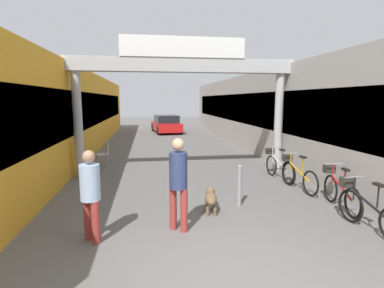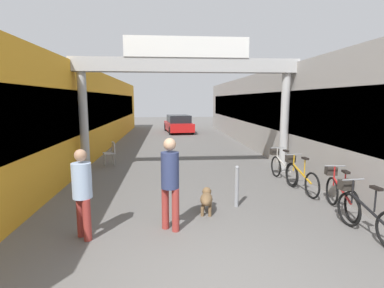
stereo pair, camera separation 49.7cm
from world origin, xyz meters
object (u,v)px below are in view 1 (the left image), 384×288
object	(u,v)px
bicycle_red_second	(339,189)
bicycle_black_nearest	(367,208)
bicycle_orange_third	(297,174)
cafe_chair_aluminium_nearer	(104,152)
dog_on_leash	(211,198)
bollard_post_metal	(239,185)
parked_car_red	(166,124)
pedestrian_companion	(90,190)
bicycle_silver_farthest	(278,165)
pedestrian_with_dog	(178,178)

from	to	relation	value
bicycle_red_second	bicycle_black_nearest	bearing A→B (deg)	-100.89
bicycle_orange_third	cafe_chair_aluminium_nearer	bearing A→B (deg)	146.58
dog_on_leash	bollard_post_metal	world-z (taller)	bollard_post_metal
parked_car_red	cafe_chair_aluminium_nearer	bearing A→B (deg)	-104.90
dog_on_leash	bicycle_orange_third	size ratio (longest dim) A/B	0.42
pedestrian_companion	bollard_post_metal	xyz separation A→B (m)	(3.10, 1.36, -0.43)
bicycle_black_nearest	bicycle_orange_third	world-z (taller)	same
pedestrian_companion	dog_on_leash	size ratio (longest dim) A/B	2.29
bicycle_silver_farthest	parked_car_red	bearing A→B (deg)	100.81
pedestrian_with_dog	parked_car_red	size ratio (longest dim) A/B	0.43
pedestrian_companion	bollard_post_metal	world-z (taller)	pedestrian_companion
bicycle_silver_farthest	parked_car_red	size ratio (longest dim) A/B	0.40
bicycle_black_nearest	cafe_chair_aluminium_nearer	bearing A→B (deg)	131.61
bollard_post_metal	parked_car_red	world-z (taller)	parked_car_red
pedestrian_with_dog	bicycle_silver_farthest	world-z (taller)	pedestrian_with_dog
pedestrian_companion	parked_car_red	xyz separation A→B (m)	(2.38, 17.50, -0.28)
bicycle_orange_third	parked_car_red	xyz separation A→B (m)	(-2.70, 15.10, 0.21)
parked_car_red	bicycle_black_nearest	bearing A→B (deg)	-81.32
pedestrian_companion	bicycle_silver_farthest	size ratio (longest dim) A/B	0.97
parked_car_red	pedestrian_companion	bearing A→B (deg)	-97.75
bicycle_orange_third	pedestrian_with_dog	bearing A→B (deg)	-148.39
bicycle_black_nearest	bicycle_silver_farthest	distance (m)	3.85
bicycle_silver_farthest	cafe_chair_aluminium_nearer	xyz separation A→B (m)	(-5.67, 2.60, 0.10)
pedestrian_companion	parked_car_red	size ratio (longest dim) A/B	0.39
pedestrian_with_dog	bicycle_silver_farthest	bearing A→B (deg)	43.78
bicycle_black_nearest	bicycle_red_second	size ratio (longest dim) A/B	1.01
bicycle_black_nearest	parked_car_red	world-z (taller)	parked_car_red
pedestrian_with_dog	cafe_chair_aluminium_nearer	distance (m)	6.35
dog_on_leash	bicycle_black_nearest	distance (m)	3.06
bicycle_silver_farthest	bicycle_orange_third	bearing A→B (deg)	-87.97
bicycle_black_nearest	bicycle_orange_third	xyz separation A→B (m)	(-0.01, 2.68, 0.00)
bollard_post_metal	pedestrian_with_dog	bearing A→B (deg)	-143.91
dog_on_leash	bicycle_silver_farthest	size ratio (longest dim) A/B	0.42
bicycle_red_second	bicycle_silver_farthest	bearing A→B (deg)	95.98
bollard_post_metal	parked_car_red	distance (m)	16.16
bicycle_black_nearest	pedestrian_with_dog	bearing A→B (deg)	171.93
dog_on_leash	pedestrian_with_dog	bearing A→B (deg)	-133.73
cafe_chair_aluminium_nearer	bicycle_silver_farthest	bearing A→B (deg)	-24.62
bicycle_silver_farthest	bollard_post_metal	bearing A→B (deg)	-131.24
pedestrian_with_dog	bollard_post_metal	bearing A→B (deg)	36.09
bicycle_red_second	pedestrian_with_dog	bearing A→B (deg)	-169.92
bicycle_red_second	bicycle_silver_farthest	xyz separation A→B (m)	(-0.28, 2.68, 0.00)
pedestrian_with_dog	dog_on_leash	world-z (taller)	pedestrian_with_dog
pedestrian_companion	bicycle_black_nearest	size ratio (longest dim) A/B	0.97
pedestrian_with_dog	bicycle_orange_third	distance (m)	4.19
bicycle_black_nearest	parked_car_red	distance (m)	17.98
bicycle_silver_farthest	parked_car_red	distance (m)	14.18
bicycle_black_nearest	dog_on_leash	bearing A→B (deg)	153.88
pedestrian_companion	parked_car_red	bearing A→B (deg)	82.25
dog_on_leash	parked_car_red	bearing A→B (deg)	89.91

